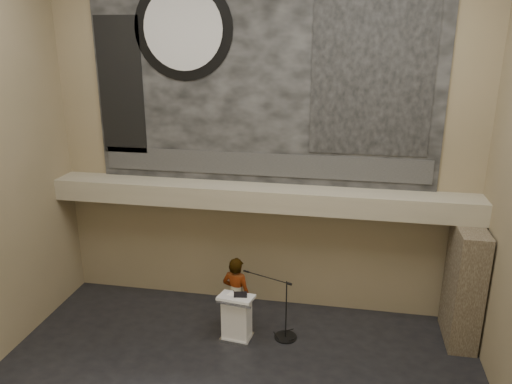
# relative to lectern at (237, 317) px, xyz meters

# --- Properties ---
(wall_back) EXTENTS (10.00, 0.02, 8.50)m
(wall_back) POSITION_rel_lectern_xyz_m (0.25, 1.80, 3.70)
(wall_back) COLOR #7E7050
(wall_back) RESTS_ON floor
(wall_front) EXTENTS (10.00, 0.02, 8.50)m
(wall_front) POSITION_rel_lectern_xyz_m (0.25, -6.20, 3.70)
(wall_front) COLOR #7E7050
(wall_front) RESTS_ON floor
(soffit) EXTENTS (10.00, 0.80, 0.50)m
(soffit) POSITION_rel_lectern_xyz_m (0.25, 1.40, 2.40)
(soffit) COLOR gray
(soffit) RESTS_ON wall_back
(sprinkler_left) EXTENTS (0.04, 0.04, 0.06)m
(sprinkler_left) POSITION_rel_lectern_xyz_m (-1.35, 1.35, 2.12)
(sprinkler_left) COLOR #B2893D
(sprinkler_left) RESTS_ON soffit
(sprinkler_right) EXTENTS (0.04, 0.04, 0.06)m
(sprinkler_right) POSITION_rel_lectern_xyz_m (2.15, 1.35, 2.12)
(sprinkler_right) COLOR #B2893D
(sprinkler_right) RESTS_ON soffit
(banner) EXTENTS (8.00, 0.05, 5.00)m
(banner) POSITION_rel_lectern_xyz_m (0.25, 1.77, 5.15)
(banner) COLOR black
(banner) RESTS_ON wall_back
(banner_text_strip) EXTENTS (7.76, 0.02, 0.55)m
(banner_text_strip) POSITION_rel_lectern_xyz_m (0.25, 1.73, 3.10)
(banner_text_strip) COLOR #2E2E2E
(banner_text_strip) RESTS_ON banner
(banner_clock_rim) EXTENTS (2.30, 0.02, 2.30)m
(banner_clock_rim) POSITION_rel_lectern_xyz_m (-1.55, 1.73, 6.15)
(banner_clock_rim) COLOR black
(banner_clock_rim) RESTS_ON banner
(banner_clock_face) EXTENTS (1.84, 0.02, 1.84)m
(banner_clock_face) POSITION_rel_lectern_xyz_m (-1.55, 1.71, 6.15)
(banner_clock_face) COLOR silver
(banner_clock_face) RESTS_ON banner
(banner_building_print) EXTENTS (2.60, 0.02, 3.60)m
(banner_building_print) POSITION_rel_lectern_xyz_m (2.65, 1.73, 5.25)
(banner_building_print) COLOR black
(banner_building_print) RESTS_ON banner
(banner_brick_print) EXTENTS (1.10, 0.02, 3.20)m
(banner_brick_print) POSITION_rel_lectern_xyz_m (-3.15, 1.73, 4.85)
(banner_brick_print) COLOR black
(banner_brick_print) RESTS_ON banner
(stone_pier) EXTENTS (0.60, 1.40, 2.70)m
(stone_pier) POSITION_rel_lectern_xyz_m (4.90, 0.95, 0.80)
(stone_pier) COLOR #423728
(stone_pier) RESTS_ON floor
(lectern) EXTENTS (0.82, 0.63, 1.14)m
(lectern) POSITION_rel_lectern_xyz_m (0.00, 0.00, 0.00)
(lectern) COLOR silver
(lectern) RESTS_ON floor
(binder) EXTENTS (0.34, 0.29, 0.04)m
(binder) POSITION_rel_lectern_xyz_m (0.09, 0.03, 0.56)
(binder) COLOR black
(binder) RESTS_ON lectern
(papers) EXTENTS (0.30, 0.35, 0.00)m
(papers) POSITION_rel_lectern_xyz_m (-0.11, -0.04, 0.55)
(papers) COLOR white
(papers) RESTS_ON lectern
(speaker_person) EXTENTS (0.75, 0.58, 1.84)m
(speaker_person) POSITION_rel_lectern_xyz_m (-0.08, 0.34, 0.37)
(speaker_person) COLOR silver
(speaker_person) RESTS_ON floor
(mic_stand) EXTENTS (1.30, 0.67, 1.43)m
(mic_stand) POSITION_rel_lectern_xyz_m (1.05, 0.26, -0.35)
(mic_stand) COLOR black
(mic_stand) RESTS_ON floor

